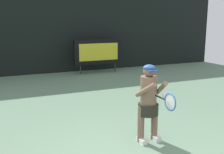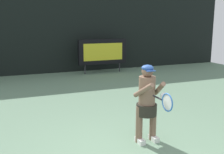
{
  "view_description": "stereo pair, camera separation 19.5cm",
  "coord_description": "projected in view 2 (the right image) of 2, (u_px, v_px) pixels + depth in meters",
  "views": [
    {
      "loc": [
        -2.06,
        -3.59,
        2.27
      ],
      "look_at": [
        0.33,
        1.86,
        1.05
      ],
      "focal_mm": 43.71,
      "sensor_mm": 36.0,
      "label": 1
    },
    {
      "loc": [
        -1.88,
        -3.66,
        2.27
      ],
      "look_at": [
        0.33,
        1.86,
        1.05
      ],
      "focal_mm": 43.71,
      "sensor_mm": 36.0,
      "label": 2
    }
  ],
  "objects": [
    {
      "name": "scoreboard",
      "position": [
        103.0,
        52.0,
        12.06
      ],
      "size": [
        2.2,
        0.21,
        1.5
      ],
      "color": "black",
      "rests_on": "ground"
    },
    {
      "name": "tennis_player",
      "position": [
        147.0,
        100.0,
        5.1
      ],
      "size": [
        0.53,
        0.61,
        1.49
      ],
      "color": "white",
      "rests_on": "ground"
    },
    {
      "name": "backdrop_screen",
      "position": [
        48.0,
        32.0,
        11.84
      ],
      "size": [
        18.0,
        0.12,
        3.66
      ],
      "color": "black",
      "rests_on": "ground"
    },
    {
      "name": "tennis_racket",
      "position": [
        167.0,
        102.0,
        4.49
      ],
      "size": [
        0.03,
        0.6,
        0.31
      ],
      "rotation": [
        0.0,
        0.0,
        -0.04
      ],
      "color": "black"
    }
  ]
}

